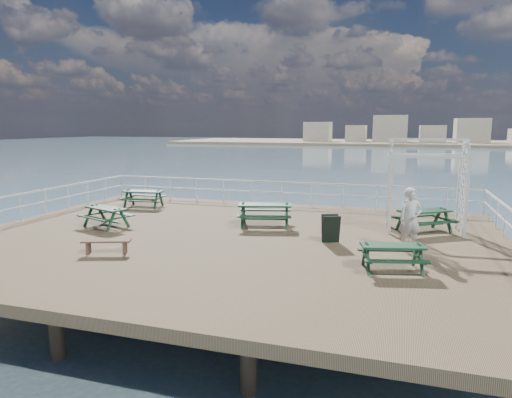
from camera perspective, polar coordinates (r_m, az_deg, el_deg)
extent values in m
cube|color=brown|center=(15.58, -3.26, -5.24)|extent=(18.00, 14.00, 0.30)
plane|color=#456374|center=(54.66, 11.84, 2.97)|extent=(300.00, 300.00, 0.00)
cube|color=tan|center=(149.50, 21.39, 6.51)|extent=(160.00, 40.00, 0.80)
cube|color=beige|center=(148.29, 7.80, 8.35)|extent=(8.00, 8.00, 6.00)
cube|color=beige|center=(146.72, 12.46, 8.02)|extent=(6.00, 8.00, 5.00)
cube|color=beige|center=(146.13, 16.43, 8.45)|extent=(10.00, 8.00, 8.00)
cube|color=beige|center=(146.36, 21.14, 7.62)|extent=(7.00, 8.00, 5.00)
cube|color=beige|center=(147.41, 25.47, 7.75)|extent=(9.00, 8.00, 7.00)
cylinder|color=brown|center=(23.99, -15.42, -3.37)|extent=(0.36, 0.36, 2.10)
cylinder|color=brown|center=(20.35, 23.07, -6.02)|extent=(0.36, 0.36, 2.10)
cube|color=silver|center=(21.79, 3.13, 2.11)|extent=(17.70, 0.07, 0.07)
cube|color=silver|center=(21.85, 3.11, 0.81)|extent=(17.70, 0.05, 0.05)
cylinder|color=silver|center=(25.52, -16.51, 1.65)|extent=(0.05, 0.05, 1.10)
cube|color=silver|center=(20.21, -27.46, 0.53)|extent=(0.07, 13.70, 0.07)
cube|color=silver|center=(20.28, -27.35, -0.86)|extent=(0.05, 13.70, 0.05)
cube|color=#12331B|center=(21.64, -13.91, 0.93)|extent=(1.82, 0.89, 0.06)
cube|color=#12331B|center=(22.21, -13.27, 0.42)|extent=(1.77, 0.46, 0.05)
cube|color=#12331B|center=(21.16, -14.53, -0.05)|extent=(1.77, 0.46, 0.05)
cube|color=#12331B|center=(22.00, -15.62, 0.19)|extent=(0.25, 1.41, 0.06)
cube|color=#12331B|center=(21.40, -12.10, 0.08)|extent=(0.25, 1.41, 0.06)
cube|color=#12331B|center=(22.27, -15.28, 0.18)|extent=(0.14, 0.51, 0.85)
cube|color=#12331B|center=(21.75, -15.95, -0.05)|extent=(0.14, 0.51, 0.85)
cube|color=#12331B|center=(21.67, -11.80, 0.08)|extent=(0.14, 0.51, 0.85)
cube|color=#12331B|center=(21.14, -12.40, -0.17)|extent=(0.14, 0.51, 0.85)
cube|color=#12331B|center=(21.72, -13.87, -0.32)|extent=(1.56, 0.27, 0.06)
cube|color=#12331B|center=(16.95, 1.12, -0.75)|extent=(2.08, 1.21, 0.07)
cube|color=#12331B|center=(17.65, 1.20, -1.39)|extent=(1.96, 0.74, 0.05)
cube|color=#12331B|center=(16.37, 1.03, -2.23)|extent=(1.96, 0.74, 0.05)
cube|color=#12331B|center=(17.07, -1.61, -1.83)|extent=(0.47, 1.54, 0.07)
cube|color=#12331B|center=(17.00, 3.86, -1.89)|extent=(0.47, 1.54, 0.07)
cube|color=#12331B|center=(17.40, -1.52, -1.81)|extent=(0.22, 0.56, 0.95)
cube|color=#12331B|center=(16.76, -1.71, -2.23)|extent=(0.22, 0.56, 0.95)
cube|color=#12331B|center=(17.33, 3.85, -1.86)|extent=(0.22, 0.56, 0.95)
cube|color=#12331B|center=(16.70, 3.86, -2.29)|extent=(0.22, 0.56, 0.95)
cube|color=#12331B|center=(17.05, 1.12, -2.51)|extent=(1.70, 0.51, 0.07)
cube|color=#12331B|center=(17.12, 20.33, -1.42)|extent=(1.90, 1.59, 0.06)
cube|color=#12331B|center=(17.65, 19.12, -2.02)|extent=(1.65, 1.21, 0.05)
cube|color=#12331B|center=(16.70, 21.49, -2.77)|extent=(1.65, 1.21, 0.05)
cube|color=#12331B|center=(16.74, 18.17, -2.62)|extent=(0.87, 1.27, 0.06)
cube|color=#12331B|center=(17.63, 22.26, -2.28)|extent=(0.87, 1.27, 0.06)
cube|color=#12331B|center=(17.00, 17.59, -2.60)|extent=(0.35, 0.48, 0.88)
cube|color=#12331B|center=(16.51, 18.75, -3.00)|extent=(0.35, 0.48, 0.88)
cube|color=#12331B|center=(17.87, 21.65, -2.26)|extent=(0.35, 0.48, 0.88)
cube|color=#12331B|center=(17.40, 22.86, -2.62)|extent=(0.35, 0.48, 0.88)
cube|color=#12331B|center=(17.21, 20.23, -3.04)|extent=(1.39, 0.96, 0.06)
cube|color=#12331B|center=(17.78, -18.27, -1.11)|extent=(1.81, 1.19, 0.06)
cube|color=#12331B|center=(18.14, -16.77, -1.71)|extent=(1.67, 0.79, 0.05)
cube|color=#12331B|center=(17.52, -19.74, -2.23)|extent=(1.67, 0.79, 0.05)
cube|color=#12331B|center=(18.41, -19.47, -1.75)|extent=(0.53, 1.30, 0.06)
cube|color=#12331B|center=(17.26, -16.90, -2.32)|extent=(0.53, 1.30, 0.06)
cube|color=#12331B|center=(18.57, -18.74, -1.77)|extent=(0.23, 0.48, 0.82)
cube|color=#12331B|center=(18.27, -20.20, -2.02)|extent=(0.23, 0.48, 0.82)
cube|color=#12331B|center=(17.43, -16.15, -2.33)|extent=(0.23, 0.48, 0.82)
cube|color=#12331B|center=(17.11, -17.66, -2.61)|extent=(0.23, 0.48, 0.82)
cube|color=#12331B|center=(17.86, -18.20, -2.56)|extent=(1.44, 0.58, 0.06)
cube|color=#12331B|center=(12.34, 16.72, -5.62)|extent=(1.70, 0.99, 0.05)
cube|color=#12331B|center=(12.90, 16.13, -6.13)|extent=(1.60, 0.60, 0.04)
cube|color=#12331B|center=(11.91, 17.24, -7.47)|extent=(1.60, 0.60, 0.04)
cube|color=#12331B|center=(12.27, 13.61, -6.90)|extent=(0.38, 1.27, 0.05)
cube|color=#12331B|center=(12.58, 19.63, -6.79)|extent=(0.38, 1.27, 0.05)
cube|color=#12331B|center=(12.54, 13.39, -6.76)|extent=(0.18, 0.46, 0.78)
cube|color=#12331B|center=(12.03, 13.82, -7.45)|extent=(0.18, 0.46, 0.78)
cube|color=#12331B|center=(12.83, 19.29, -6.66)|extent=(0.18, 0.46, 0.78)
cube|color=#12331B|center=(12.34, 19.96, -7.32)|extent=(0.18, 0.46, 0.78)
cube|color=#12331B|center=(12.45, 16.62, -7.56)|extent=(1.39, 0.41, 0.05)
cube|color=brown|center=(14.12, -18.20, -5.00)|extent=(1.44, 0.79, 0.05)
cube|color=brown|center=(14.32, -20.21, -5.75)|extent=(0.17, 0.31, 0.35)
cube|color=brown|center=(14.03, -16.07, -5.84)|extent=(0.17, 0.31, 0.35)
cube|color=silver|center=(16.35, 16.47, 0.34)|extent=(0.11, 0.11, 2.64)
cube|color=silver|center=(17.65, 16.26, 0.98)|extent=(0.11, 0.11, 2.64)
cube|color=silver|center=(16.66, 24.81, 0.03)|extent=(0.11, 0.11, 2.64)
cube|color=silver|center=(17.94, 24.00, 0.68)|extent=(0.11, 0.11, 2.64)
cube|color=silver|center=(16.32, 20.95, 4.92)|extent=(2.64, 0.28, 0.09)
cube|color=silver|center=(17.62, 20.41, 5.23)|extent=(2.64, 0.28, 0.09)
cube|color=silver|center=(16.95, 20.78, 6.97)|extent=(2.64, 0.27, 0.08)
cube|color=black|center=(14.75, 9.40, -3.80)|extent=(0.60, 0.41, 0.91)
cube|color=black|center=(14.93, 9.25, -3.64)|extent=(0.60, 0.41, 0.91)
imported|color=silver|center=(14.38, 18.74, -2.44)|extent=(0.80, 0.65, 1.90)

